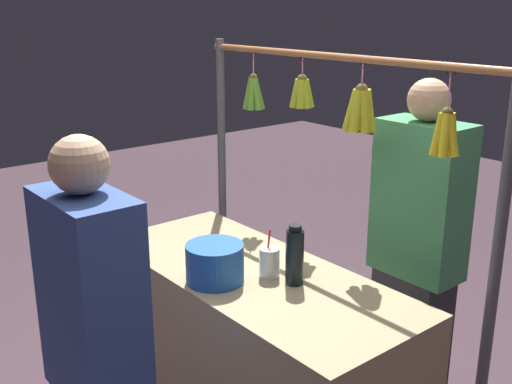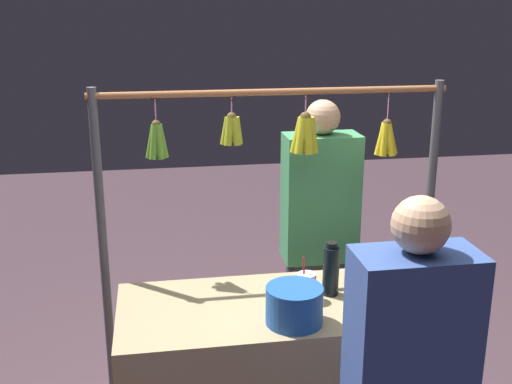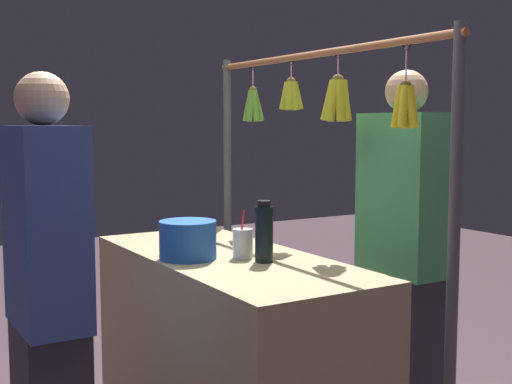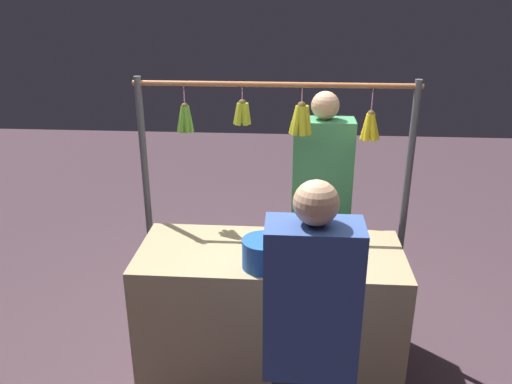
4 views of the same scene
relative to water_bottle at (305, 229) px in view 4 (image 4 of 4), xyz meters
The scene contains 8 objects.
ground_plane 1.05m from the water_bottle, 15.47° to the left, with size 12.00×12.00×0.00m, color #46333B.
market_counter 0.61m from the water_bottle, 15.47° to the left, with size 1.53×0.64×0.91m, color tan.
display_rack 0.50m from the water_bottle, 65.62° to the right, with size 1.73×0.14×1.82m.
water_bottle is the anchor object (origin of this frame).
blue_bucket 0.33m from the water_bottle, 46.70° to the left, with size 0.24×0.24×0.16m, color #1F52A8.
drink_cup 0.14m from the water_bottle, 14.59° to the left, with size 0.09×0.09×0.20m.
vendor_person 0.69m from the water_bottle, 100.50° to the right, with size 0.40×0.22×1.70m.
customer_person 0.90m from the water_bottle, 90.61° to the left, with size 0.39×0.21×1.64m.
Camera 4 is at (-0.11, 2.63, 2.30)m, focal length 36.08 mm.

